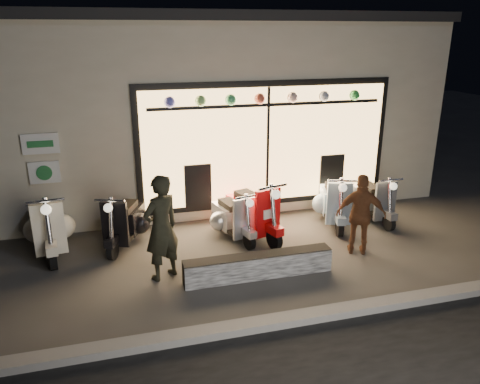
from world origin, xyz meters
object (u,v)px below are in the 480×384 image
object	(u,v)px
graffiti_barrier	(258,266)
scooter_red	(250,211)
man	(161,228)
woman	(361,215)
scooter_silver	(231,217)

from	to	relation	value
graffiti_barrier	scooter_red	distance (m)	1.78
scooter_red	man	size ratio (longest dim) A/B	0.93
scooter_red	woman	xyz separation A→B (m)	(1.64, -1.36, 0.28)
scooter_silver	man	size ratio (longest dim) A/B	0.79
graffiti_barrier	scooter_red	size ratio (longest dim) A/B	1.52
woman	graffiti_barrier	bearing A→B (deg)	35.22
scooter_red	graffiti_barrier	bearing A→B (deg)	-117.84
scooter_red	woman	bearing A→B (deg)	-55.41
man	scooter_silver	bearing A→B (deg)	-168.34
graffiti_barrier	man	size ratio (longest dim) A/B	1.41
man	woman	bearing A→B (deg)	149.39
scooter_red	man	bearing A→B (deg)	-160.33
scooter_silver	scooter_red	xyz separation A→B (m)	(0.39, 0.01, 0.07)
scooter_silver	woman	world-z (taller)	woman
graffiti_barrier	scooter_red	xyz separation A→B (m)	(0.37, 1.72, 0.26)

